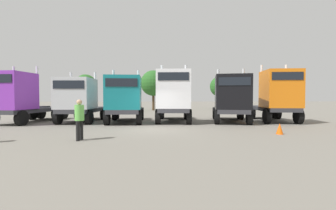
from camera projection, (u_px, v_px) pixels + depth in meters
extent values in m
plane|color=slate|center=(155.00, 129.00, 13.76)|extent=(200.00, 200.00, 0.00)
cube|color=#333338|center=(32.00, 110.00, 18.05)|extent=(3.21, 6.58, 0.30)
cube|color=purple|center=(12.00, 91.00, 16.07)|extent=(2.76, 2.77, 2.58)
cylinder|color=silver|center=(37.00, 87.00, 17.31)|extent=(0.21, 0.21, 3.18)
cylinder|color=silver|center=(14.00, 88.00, 17.51)|extent=(0.21, 0.21, 3.18)
cylinder|color=#333338|center=(43.00, 107.00, 19.43)|extent=(1.27, 1.27, 0.12)
cylinder|color=black|center=(22.00, 118.00, 15.51)|extent=(0.51, 1.07, 1.02)
cylinder|color=black|center=(57.00, 114.00, 19.49)|extent=(0.51, 1.07, 1.02)
cylinder|color=black|center=(32.00, 114.00, 19.73)|extent=(0.51, 1.07, 1.02)
cylinder|color=black|center=(64.00, 113.00, 20.59)|extent=(0.51, 1.07, 1.02)
cylinder|color=black|center=(41.00, 113.00, 20.82)|extent=(0.51, 1.07, 1.02)
cube|color=#333338|center=(85.00, 110.00, 18.50)|extent=(2.54, 6.10, 0.30)
cube|color=#B7BABF|center=(76.00, 94.00, 16.72)|extent=(2.54, 2.62, 2.22)
cube|color=black|center=(69.00, 85.00, 15.44)|extent=(2.10, 0.16, 0.55)
cylinder|color=silver|center=(95.00, 90.00, 18.10)|extent=(0.19, 0.19, 2.82)
cylinder|color=silver|center=(71.00, 90.00, 18.10)|extent=(0.19, 0.19, 2.82)
cylinder|color=#333338|center=(90.00, 106.00, 19.81)|extent=(1.16, 1.16, 0.12)
cylinder|color=black|center=(89.00, 117.00, 16.23)|extent=(0.41, 1.05, 1.03)
cylinder|color=black|center=(58.00, 117.00, 16.23)|extent=(0.41, 1.05, 1.03)
cylinder|color=black|center=(104.00, 114.00, 19.91)|extent=(0.41, 1.05, 1.03)
cylinder|color=black|center=(78.00, 114.00, 19.91)|extent=(0.41, 1.05, 1.03)
cylinder|color=black|center=(107.00, 113.00, 21.01)|extent=(0.41, 1.05, 1.03)
cylinder|color=black|center=(83.00, 113.00, 21.01)|extent=(0.41, 1.05, 1.03)
cube|color=#333338|center=(126.00, 110.00, 18.07)|extent=(2.29, 5.74, 0.30)
cube|color=#14727A|center=(124.00, 93.00, 16.43)|extent=(2.44, 2.55, 2.35)
cube|color=black|center=(121.00, 82.00, 15.14)|extent=(2.10, 0.07, 0.55)
cylinder|color=silver|center=(138.00, 89.00, 17.89)|extent=(0.18, 0.18, 2.95)
cylinder|color=silver|center=(114.00, 89.00, 17.75)|extent=(0.18, 0.18, 2.95)
cylinder|color=#333338|center=(128.00, 107.00, 19.31)|extent=(1.12, 1.12, 0.12)
cylinder|color=black|center=(139.00, 118.00, 16.01)|extent=(0.37, 1.03, 1.02)
cylinder|color=black|center=(107.00, 118.00, 15.85)|extent=(0.37, 1.03, 1.02)
cylinder|color=black|center=(141.00, 114.00, 19.41)|extent=(0.37, 1.03, 1.02)
cylinder|color=black|center=(115.00, 114.00, 19.25)|extent=(0.37, 1.03, 1.02)
cylinder|color=black|center=(142.00, 113.00, 20.51)|extent=(0.37, 1.03, 1.02)
cylinder|color=black|center=(117.00, 113.00, 20.35)|extent=(0.37, 1.03, 1.02)
cube|color=#333338|center=(174.00, 109.00, 18.69)|extent=(2.76, 6.38, 0.30)
cube|color=white|center=(174.00, 89.00, 16.80)|extent=(2.62, 2.72, 2.72)
cube|color=black|center=(173.00, 76.00, 15.49)|extent=(2.09, 0.23, 0.55)
cylinder|color=silver|center=(186.00, 86.00, 18.16)|extent=(0.20, 0.20, 3.32)
cylinder|color=silver|center=(162.00, 86.00, 18.22)|extent=(0.20, 0.20, 3.32)
cylinder|color=#333338|center=(174.00, 106.00, 20.04)|extent=(1.20, 1.20, 0.12)
cylinder|color=black|center=(189.00, 117.00, 16.26)|extent=(0.45, 1.12, 1.09)
cylinder|color=black|center=(158.00, 117.00, 16.34)|extent=(0.45, 1.12, 1.09)
cylinder|color=black|center=(186.00, 113.00, 20.16)|extent=(0.45, 1.12, 1.09)
cylinder|color=black|center=(161.00, 113.00, 20.24)|extent=(0.45, 1.12, 1.09)
cylinder|color=black|center=(186.00, 112.00, 21.26)|extent=(0.45, 1.12, 1.09)
cylinder|color=black|center=(162.00, 112.00, 21.34)|extent=(0.45, 1.12, 1.09)
cube|color=#333338|center=(230.00, 110.00, 18.49)|extent=(3.50, 6.46, 0.30)
cube|color=black|center=(232.00, 92.00, 16.59)|extent=(2.86, 2.84, 2.45)
cube|color=black|center=(235.00, 81.00, 15.38)|extent=(2.06, 0.50, 0.55)
cylinder|color=silver|center=(243.00, 89.00, 17.74)|extent=(0.22, 0.22, 3.05)
cylinder|color=silver|center=(218.00, 89.00, 18.05)|extent=(0.22, 0.22, 3.05)
cylinder|color=#333338|center=(228.00, 107.00, 19.81)|extent=(1.32, 1.32, 0.12)
cylinder|color=black|center=(249.00, 118.00, 15.99)|extent=(0.57, 1.07, 1.02)
cylinder|color=black|center=(217.00, 117.00, 16.35)|extent=(0.57, 1.07, 1.02)
cylinder|color=black|center=(241.00, 114.00, 19.76)|extent=(0.57, 1.07, 1.02)
cylinder|color=black|center=(215.00, 114.00, 20.12)|extent=(0.57, 1.07, 1.02)
cylinder|color=black|center=(239.00, 113.00, 20.85)|extent=(0.57, 1.07, 1.02)
cylinder|color=black|center=(215.00, 113.00, 21.21)|extent=(0.57, 1.07, 1.02)
cube|color=#333338|center=(271.00, 108.00, 18.98)|extent=(3.03, 6.40, 0.30)
cube|color=orange|center=(280.00, 89.00, 17.06)|extent=(2.71, 2.70, 2.76)
cube|color=black|center=(288.00, 76.00, 15.82)|extent=(2.09, 0.33, 0.55)
cylinder|color=silver|center=(286.00, 86.00, 18.32)|extent=(0.20, 0.20, 3.36)
cylinder|color=silver|center=(261.00, 86.00, 18.47)|extent=(0.20, 0.20, 3.36)
cylinder|color=#333338|center=(265.00, 105.00, 20.33)|extent=(1.24, 1.24, 0.12)
cylinder|color=black|center=(298.00, 116.00, 16.54)|extent=(0.50, 1.15, 1.11)
cylinder|color=black|center=(267.00, 116.00, 16.72)|extent=(0.50, 1.15, 1.11)
cylinder|color=black|center=(277.00, 113.00, 20.38)|extent=(0.50, 1.15, 1.11)
cylinder|color=black|center=(252.00, 113.00, 20.56)|extent=(0.50, 1.15, 1.11)
cylinder|color=black|center=(273.00, 112.00, 21.48)|extent=(0.50, 1.15, 1.11)
cylinder|color=black|center=(249.00, 112.00, 21.65)|extent=(0.50, 1.15, 1.11)
cylinder|color=black|center=(81.00, 130.00, 10.31)|extent=(0.19, 0.19, 0.88)
cylinder|color=black|center=(78.00, 131.00, 10.04)|extent=(0.19, 0.19, 0.88)
cylinder|color=#66C250|center=(79.00, 113.00, 10.15)|extent=(0.48, 0.48, 0.70)
sphere|color=tan|center=(79.00, 102.00, 10.13)|extent=(0.24, 0.24, 0.24)
cone|color=#F2590C|center=(280.00, 129.00, 11.90)|extent=(0.36, 0.36, 0.57)
cylinder|color=#4C3823|center=(86.00, 102.00, 33.66)|extent=(0.36, 0.36, 2.44)
sphere|color=#286023|center=(86.00, 85.00, 33.59)|extent=(3.18, 3.18, 3.18)
cylinder|color=#4C3823|center=(153.00, 102.00, 34.19)|extent=(0.36, 0.36, 2.54)
sphere|color=#286023|center=(153.00, 83.00, 34.10)|extent=(3.78, 3.78, 3.78)
cylinder|color=#4C3823|center=(220.00, 102.00, 38.29)|extent=(0.36, 0.36, 2.36)
sphere|color=#286023|center=(220.00, 87.00, 38.21)|extent=(3.46, 3.46, 3.46)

